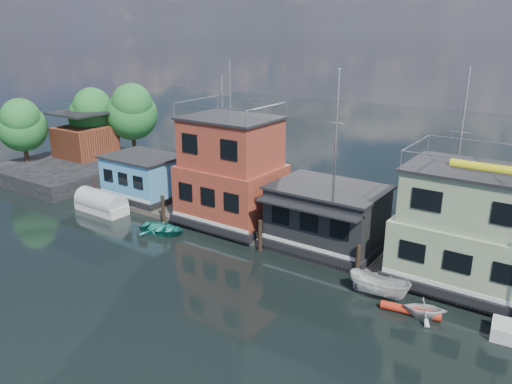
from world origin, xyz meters
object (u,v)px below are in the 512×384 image
Objects in this scene: houseboat_red at (231,173)px; dinghy_white at (425,308)px; houseboat_green at (472,229)px; red_kayak at (411,311)px; houseboat_dark at (327,216)px; motorboat at (379,286)px; houseboat_blue at (144,177)px; dinghy_teal at (163,229)px; tarp_runabout at (101,203)px.

houseboat_red reaches higher than dinghy_white.
houseboat_green is 6.08m from red_kayak.
houseboat_dark is at bearing -0.14° from houseboat_red.
houseboat_green is 2.36× the size of motorboat.
houseboat_red is 3.85× the size of red_kayak.
houseboat_blue is 23.28m from motorboat.
houseboat_red is at bearing 179.86° from houseboat_dark.
tarp_runabout is at bearing 74.04° from dinghy_teal.
motorboat reaches higher than red_kayak.
red_kayak is 25.88m from tarp_runabout.
dinghy_teal is at bearing 169.69° from red_kayak.
houseboat_red reaches higher than houseboat_blue.
houseboat_red is at bearing -47.43° from dinghy_teal.
houseboat_blue is 2.92× the size of dinghy_white.
dinghy_white is at bearing -103.80° from motorboat.
red_kayak is at bearing -109.88° from motorboat.
houseboat_blue is at bearing 80.52° from motorboat.
houseboat_blue reaches higher than red_kayak.
houseboat_blue is at bearing 60.76° from dinghy_white.
houseboat_blue is 0.86× the size of houseboat_dark.
motorboat reaches higher than dinghy_white.
houseboat_blue is 1.81× the size of dinghy_teal.
motorboat is (-3.63, -4.08, -2.86)m from houseboat_green.
dinghy_teal is 16.43m from motorboat.
motorboat is (5.37, -4.06, -1.73)m from houseboat_dark.
red_kayak is 0.77m from dinghy_white.
houseboat_red reaches higher than houseboat_green.
dinghy_white is (8.12, -4.76, -1.84)m from houseboat_dark.
houseboat_green is at bearing 0.00° from houseboat_blue.
houseboat_dark is 6.95m from motorboat.
houseboat_red is 17.01m from houseboat_green.
houseboat_blue reaches higher than tarp_runabout.
houseboat_green is 1.77× the size of tarp_runabout.
dinghy_teal is 0.75× the size of tarp_runabout.
dinghy_teal is (-20.06, -4.38, -3.18)m from houseboat_green.
dinghy_white is at bearing -103.68° from dinghy_teal.
red_kayak is at bearing -11.00° from houseboat_blue.
red_kayak is at bearing -107.93° from houseboat_green.
dinghy_teal reaches higher than red_kayak.
houseboat_dark is 18.91m from tarp_runabout.
houseboat_green reaches higher than tarp_runabout.
houseboat_dark is 2.40× the size of red_kayak.
dinghy_teal is at bearing -34.20° from houseboat_blue.
houseboat_blue is 2.08× the size of red_kayak.
houseboat_blue is 4.30m from tarp_runabout.
houseboat_blue is at bearing 77.44° from tarp_runabout.
houseboat_green is at bearing -41.07° from motorboat.
houseboat_blue is 25.48m from red_kayak.
houseboat_red is (9.50, 0.00, 1.90)m from houseboat_blue.
houseboat_dark reaches higher than dinghy_white.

